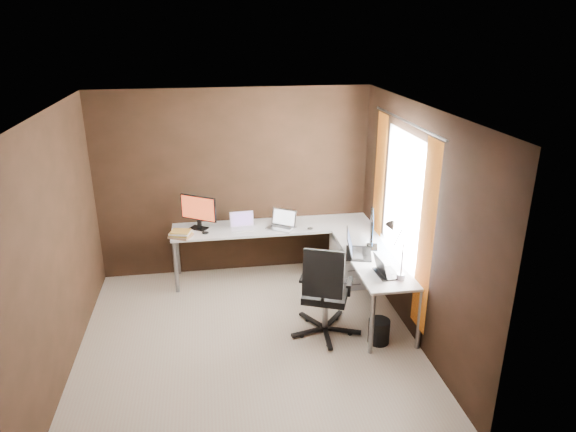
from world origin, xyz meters
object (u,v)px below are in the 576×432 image
object	(u,v)px
desk_lamp	(395,243)
drawer_pedestal	(349,262)
laptop_silver	(282,224)
wastebasket	(379,331)
monitor_left	(198,210)
laptop_black_small	(384,271)
book_stack	(181,234)
monitor_right	(372,229)
laptop_black_big	(355,249)
laptop_white	(242,225)
office_chair	(325,308)

from	to	relation	value
desk_lamp	drawer_pedestal	bearing A→B (deg)	89.56
laptop_silver	wastebasket	xyz separation A→B (m)	(0.80, -1.66, -0.65)
monitor_left	desk_lamp	world-z (taller)	desk_lamp
laptop_black_small	book_stack	size ratio (longest dim) A/B	0.97
laptop_silver	monitor_right	bearing A→B (deg)	-5.77
laptop_silver	book_stack	world-z (taller)	laptop_silver
monitor_left	desk_lamp	bearing A→B (deg)	-7.56
laptop_black_big	laptop_white	bearing A→B (deg)	66.27
laptop_black_big	book_stack	size ratio (longest dim) A/B	1.47
drawer_pedestal	book_stack	distance (m)	2.21
monitor_right	laptop_black_small	bearing A→B (deg)	-168.29
desk_lamp	laptop_black_big	bearing A→B (deg)	105.43
office_chair	book_stack	bearing A→B (deg)	162.67
monitor_right	book_stack	world-z (taller)	monitor_right
drawer_pedestal	laptop_black_big	xyz separation A→B (m)	(-0.13, -0.68, 0.49)
laptop_black_big	desk_lamp	xyz separation A→B (m)	(0.23, -0.62, 0.34)
laptop_silver	desk_lamp	distance (m)	1.87
laptop_white	monitor_right	bearing A→B (deg)	-33.92
drawer_pedestal	monitor_right	size ratio (longest dim) A/B	1.20
drawer_pedestal	monitor_left	size ratio (longest dim) A/B	1.35
laptop_white	monitor_left	bearing A→B (deg)	167.86
monitor_left	laptop_black_big	size ratio (longest dim) A/B	0.94
desk_lamp	office_chair	size ratio (longest dim) A/B	0.58
monitor_left	office_chair	world-z (taller)	monitor_left
drawer_pedestal	laptop_black_big	world-z (taller)	laptop_black_big
monitor_left	laptop_black_big	world-z (taller)	monitor_left
laptop_silver	laptop_white	bearing A→B (deg)	-151.92
laptop_white	desk_lamp	size ratio (longest dim) A/B	0.51
desk_lamp	office_chair	world-z (taller)	desk_lamp
monitor_right	desk_lamp	xyz separation A→B (m)	(-0.01, -0.77, 0.15)
laptop_silver	office_chair	world-z (taller)	office_chair
monitor_left	desk_lamp	size ratio (longest dim) A/B	0.71
laptop_white	wastebasket	size ratio (longest dim) A/B	1.21
drawer_pedestal	laptop_black_small	bearing A→B (deg)	-88.57
book_stack	laptop_black_big	bearing A→B (deg)	-22.55
desk_lamp	book_stack	bearing A→B (deg)	142.29
laptop_silver	laptop_black_big	bearing A→B (deg)	-18.63
monitor_right	wastebasket	distance (m)	1.21
laptop_white	book_stack	world-z (taller)	laptop_white
laptop_silver	office_chair	xyz separation A→B (m)	(0.26, -1.41, -0.46)
laptop_silver	wastebasket	world-z (taller)	laptop_silver
drawer_pedestal	desk_lamp	size ratio (longest dim) A/B	0.96
monitor_right	desk_lamp	bearing A→B (deg)	-162.85
desk_lamp	wastebasket	xyz separation A→B (m)	(-0.14, -0.09, -0.99)
laptop_black_small	office_chair	xyz separation A→B (m)	(-0.62, 0.09, -0.46)
drawer_pedestal	book_stack	world-z (taller)	book_stack
laptop_black_small	wastebasket	bearing A→B (deg)	153.05
laptop_black_small	laptop_white	bearing A→B (deg)	39.26
monitor_right	monitor_left	bearing A→B (deg)	82.66
laptop_black_big	office_chair	size ratio (longest dim) A/B	0.44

